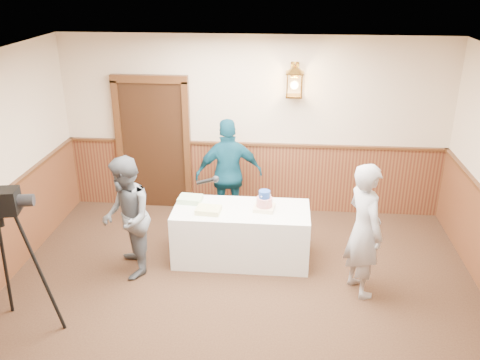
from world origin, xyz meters
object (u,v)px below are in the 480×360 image
(interviewer, at_px, (127,218))
(assistant_p, at_px, (229,174))
(display_table, at_px, (241,234))
(sheet_cake_yellow, at_px, (208,210))
(sheet_cake_green, at_px, (190,199))
(tiered_cake, at_px, (264,202))
(baker, at_px, (364,230))
(tv_camera_rig, at_px, (11,272))

(interviewer, distance_m, assistant_p, 1.81)
(display_table, relative_size, assistant_p, 1.06)
(sheet_cake_yellow, bearing_deg, sheet_cake_green, 134.13)
(tiered_cake, bearing_deg, sheet_cake_yellow, -168.54)
(baker, height_order, assistant_p, assistant_p)
(tv_camera_rig, bearing_deg, interviewer, 43.97)
(baker, xyz_separation_m, tv_camera_rig, (-3.77, -1.11, -0.08))
(sheet_cake_yellow, bearing_deg, tiered_cake, 11.46)
(sheet_cake_green, distance_m, baker, 2.35)
(display_table, xyz_separation_m, baker, (1.51, -0.62, 0.47))
(baker, distance_m, assistant_p, 2.36)
(display_table, distance_m, sheet_cake_green, 0.84)
(sheet_cake_green, height_order, interviewer, interviewer)
(sheet_cake_yellow, xyz_separation_m, tv_camera_rig, (-1.84, -1.59, -0.02))
(display_table, height_order, tv_camera_rig, tv_camera_rig)
(display_table, distance_m, assistant_p, 1.08)
(tiered_cake, xyz_separation_m, sheet_cake_yellow, (-0.72, -0.15, -0.07))
(sheet_cake_green, relative_size, tv_camera_rig, 0.18)
(baker, bearing_deg, tv_camera_rig, 82.71)
(display_table, height_order, tiered_cake, tiered_cake)
(display_table, bearing_deg, assistant_p, 105.87)
(tiered_cake, xyz_separation_m, tv_camera_rig, (-2.56, -1.74, -0.09))
(assistant_p, relative_size, tv_camera_rig, 1.00)
(interviewer, bearing_deg, sheet_cake_green, 112.62)
(sheet_cake_green, distance_m, interviewer, 0.94)
(sheet_cake_green, relative_size, interviewer, 0.19)
(sheet_cake_green, xyz_separation_m, tv_camera_rig, (-1.55, -1.90, -0.02))
(baker, bearing_deg, sheet_cake_yellow, 52.22)
(tiered_cake, distance_m, baker, 1.36)
(tiered_cake, distance_m, sheet_cake_yellow, 0.74)
(baker, distance_m, tv_camera_rig, 3.93)
(tiered_cake, height_order, baker, baker)
(tiered_cake, height_order, interviewer, interviewer)
(tiered_cake, distance_m, tv_camera_rig, 3.10)
(sheet_cake_green, bearing_deg, assistant_p, 59.85)
(baker, bearing_deg, tiered_cake, 38.73)
(display_table, distance_m, baker, 1.69)
(display_table, relative_size, tv_camera_rig, 1.06)
(tiered_cake, relative_size, tv_camera_rig, 0.17)
(sheet_cake_yellow, relative_size, interviewer, 0.20)
(tiered_cake, xyz_separation_m, sheet_cake_green, (-1.01, 0.16, -0.07))
(interviewer, bearing_deg, tiered_cake, 85.70)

